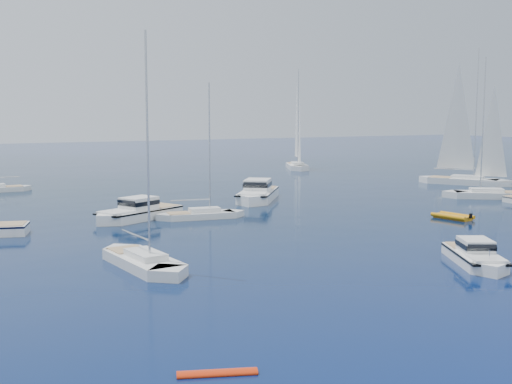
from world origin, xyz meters
The scene contains 11 objects.
ground centered at (0.00, 0.00, 0.00)m, with size 400.00×400.00×0.00m, color #091959.
motor_cruiser_near centered at (-0.04, 0.71, 0.00)m, with size 2.45×8.00×2.10m, color silver, non-canonical shape.
motor_cruiser_centre centered at (-13.25, 28.52, 0.00)m, with size 3.08×10.06×2.64m, color white, non-canonical shape.
motor_cruiser_distant centered at (2.83, 34.69, 0.00)m, with size 3.55×11.61×3.05m, color white, non-canonical shape.
sailboat_fore centered at (-18.99, 10.45, 0.00)m, with size 2.68×10.30×15.14m, color silver, non-canonical shape.
sailboat_mid_r centered at (27.33, 23.37, 0.00)m, with size 2.95×11.33×16.66m, color silver, non-canonical shape.
sailboat_centre centered at (-7.89, 26.26, 0.00)m, with size 2.30×8.83×12.98m, color silver, non-canonical shape.
sailboat_sails_r centered at (36.06, 35.56, 0.00)m, with size 3.40×13.09×19.24m, color white, non-canonical shape.
sailboat_sails_far centered at (29.86, 68.55, 0.00)m, with size 3.21×12.34×18.13m, color white, non-canonical shape.
tender_yellow centered at (12.36, 14.68, 0.00)m, with size 2.09×3.84×0.95m, color #CA800B, non-canonical shape.
kayak_orange centered at (-22.26, -7.17, 0.00)m, with size 0.56×3.00×0.30m, color red, non-canonical shape.
Camera 1 is at (-32.12, -27.88, 9.58)m, focal length 45.20 mm.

